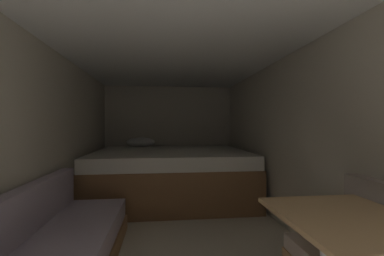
{
  "coord_description": "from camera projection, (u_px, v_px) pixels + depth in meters",
  "views": [
    {
      "loc": [
        -0.15,
        -0.4,
        1.19
      ],
      "look_at": [
        0.2,
        2.58,
        1.16
      ],
      "focal_mm": 24.16,
      "sensor_mm": 36.0,
      "label": 1
    }
  ],
  "objects": [
    {
      "name": "bed",
      "position": [
        170.0,
        174.0,
        4.24
      ],
      "size": [
        2.43,
        2.02,
        0.96
      ],
      "color": "brown",
      "rests_on": "ground"
    },
    {
      "name": "dinette_table",
      "position": [
        348.0,
        238.0,
        1.24
      ],
      "size": [
        0.62,
        0.71,
        0.76
      ],
      "color": "tan",
      "rests_on": "ground"
    },
    {
      "name": "wall_left",
      "position": [
        39.0,
        146.0,
        2.44
      ],
      "size": [
        0.05,
        5.41,
        1.99
      ],
      "primitive_type": "cube",
      "color": "beige",
      "rests_on": "ground"
    },
    {
      "name": "ground_plane",
      "position": [
        176.0,
        244.0,
        2.6
      ],
      "size": [
        7.41,
        7.41,
        0.0
      ],
      "primitive_type": "plane",
      "color": "beige"
    },
    {
      "name": "wall_right",
      "position": [
        298.0,
        144.0,
        2.74
      ],
      "size": [
        0.05,
        5.41,
        1.99
      ],
      "primitive_type": "cube",
      "color": "beige",
      "rests_on": "ground"
    },
    {
      "name": "ceiling_slab",
      "position": [
        176.0,
        43.0,
        2.58
      ],
      "size": [
        2.65,
        5.41,
        0.05
      ],
      "primitive_type": "cube",
      "color": "white",
      "rests_on": "wall_left"
    },
    {
      "name": "wall_back",
      "position": [
        169.0,
        135.0,
        5.3
      ],
      "size": [
        2.65,
        0.05,
        1.99
      ],
      "primitive_type": "cube",
      "color": "beige",
      "rests_on": "ground"
    }
  ]
}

